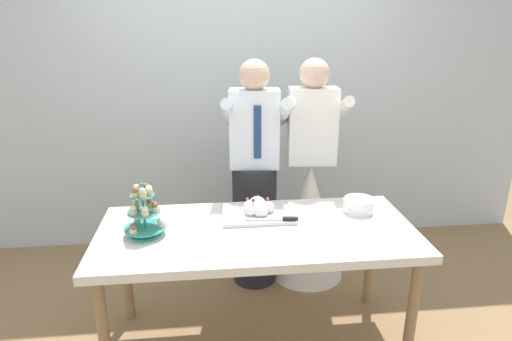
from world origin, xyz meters
The scene contains 8 objects.
ground_plane centered at (0.00, 0.00, 0.00)m, with size 8.00×8.00×0.00m, color olive.
rear_wall centered at (0.00, 1.45, 1.45)m, with size 5.20×0.10×2.90m, color silver.
dessert_table centered at (0.00, 0.00, 0.70)m, with size 1.80×0.80×0.78m.
cupcake_stand centered at (-0.62, -0.01, 0.91)m, with size 0.23×0.23×0.31m.
main_cake_tray centered at (0.02, 0.17, 0.81)m, with size 0.44×0.31×0.12m.
plate_stack centered at (0.65, 0.17, 0.82)m, with size 0.18×0.19×0.09m.
person_groom centered at (0.06, 0.70, 0.75)m, with size 0.50×0.53×1.66m.
person_bride centered at (0.47, 0.74, 0.58)m, with size 0.56×0.56×1.66m.
Camera 1 is at (-0.24, -2.21, 1.90)m, focal length 30.55 mm.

